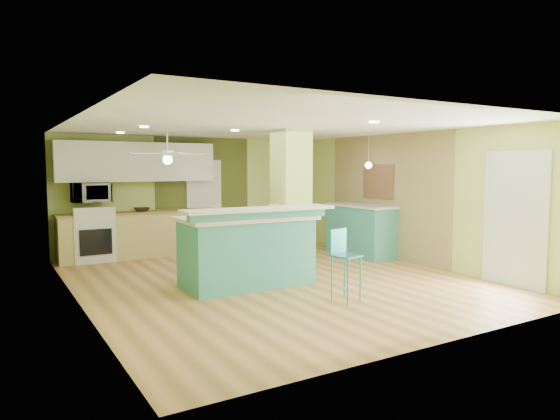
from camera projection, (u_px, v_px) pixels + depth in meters
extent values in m
cube|color=olive|center=(273.00, 280.00, 8.22)|extent=(6.00, 7.00, 0.01)
cube|color=white|center=(273.00, 126.00, 8.00)|extent=(6.00, 7.00, 0.01)
cube|color=#BED170|center=(195.00, 194.00, 11.11)|extent=(6.00, 0.01, 2.50)
cube|color=#BED170|center=(444.00, 226.00, 5.11)|extent=(6.00, 0.01, 2.50)
cube|color=#BED170|center=(76.00, 212.00, 6.58)|extent=(0.01, 7.00, 2.50)
cube|color=#BED170|center=(408.00, 198.00, 9.64)|extent=(0.01, 7.00, 2.50)
cube|color=olive|center=(386.00, 196.00, 10.15)|extent=(0.02, 3.40, 2.50)
cube|color=#485221|center=(204.00, 194.00, 11.20)|extent=(2.20, 0.02, 2.50)
cube|color=silver|center=(204.00, 205.00, 11.20)|extent=(0.82, 0.05, 2.00)
cube|color=silver|center=(515.00, 219.00, 7.67)|extent=(0.04, 1.08, 2.10)
cube|color=#B9D160|center=(291.00, 201.00, 8.87)|extent=(0.55, 0.55, 2.50)
cube|color=#D1BE6D|center=(141.00, 235.00, 10.26)|extent=(3.20, 0.60, 0.90)
cube|color=olive|center=(141.00, 212.00, 10.22)|extent=(3.25, 0.63, 0.04)
cube|color=white|center=(93.00, 238.00, 9.77)|extent=(0.76, 0.64, 0.90)
cube|color=black|center=(96.00, 242.00, 9.49)|extent=(0.59, 0.02, 0.50)
cube|color=white|center=(95.00, 212.00, 9.47)|extent=(0.76, 0.06, 0.18)
cube|color=white|center=(138.00, 162.00, 10.23)|extent=(3.20, 0.34, 0.80)
imported|color=white|center=(91.00, 193.00, 9.69)|extent=(0.70, 0.48, 0.39)
cylinder|color=white|center=(167.00, 142.00, 9.17)|extent=(0.03, 0.03, 0.40)
cylinder|color=white|center=(167.00, 153.00, 9.19)|extent=(0.24, 0.24, 0.10)
sphere|color=white|center=(168.00, 160.00, 9.20)|extent=(0.18, 0.18, 0.18)
cylinder|color=white|center=(369.00, 150.00, 10.02)|extent=(0.01, 0.01, 0.62)
sphere|color=white|center=(368.00, 165.00, 10.05)|extent=(0.14, 0.14, 0.14)
cube|color=brown|center=(378.00, 181.00, 10.28)|extent=(0.03, 0.90, 0.70)
cube|color=teal|center=(247.00, 253.00, 7.78)|extent=(1.96, 1.01, 1.03)
cube|color=beige|center=(246.00, 218.00, 7.73)|extent=(2.08, 1.13, 0.06)
cube|color=teal|center=(260.00, 214.00, 7.33)|extent=(2.20, 0.20, 0.15)
cube|color=beige|center=(260.00, 209.00, 7.32)|extent=(2.36, 0.53, 0.05)
cylinder|color=teal|center=(348.00, 282.00, 6.65)|extent=(0.02, 0.02, 0.62)
cylinder|color=teal|center=(360.00, 279.00, 6.84)|extent=(0.02, 0.02, 0.62)
cylinder|color=teal|center=(332.00, 279.00, 6.85)|extent=(0.02, 0.02, 0.62)
cylinder|color=teal|center=(344.00, 276.00, 7.04)|extent=(0.02, 0.02, 0.62)
cube|color=teal|center=(346.00, 256.00, 6.82)|extent=(0.39, 0.39, 0.03)
cube|color=teal|center=(338.00, 241.00, 6.91)|extent=(0.33, 0.10, 0.35)
cube|color=teal|center=(361.00, 231.00, 10.42)|extent=(0.66, 1.59, 1.02)
cube|color=silver|center=(361.00, 206.00, 10.37)|extent=(0.70, 1.66, 0.05)
imported|color=#342315|center=(142.00, 209.00, 10.20)|extent=(0.35, 0.35, 0.08)
cylinder|color=gold|center=(273.00, 210.00, 7.87)|extent=(0.16, 0.16, 0.17)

